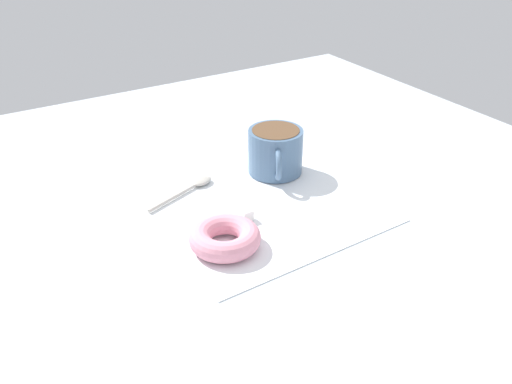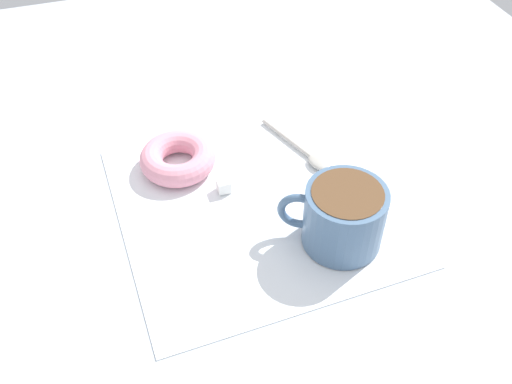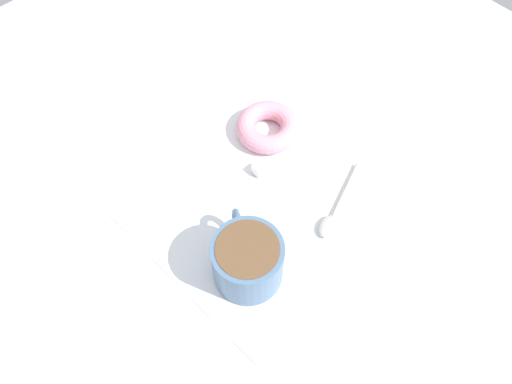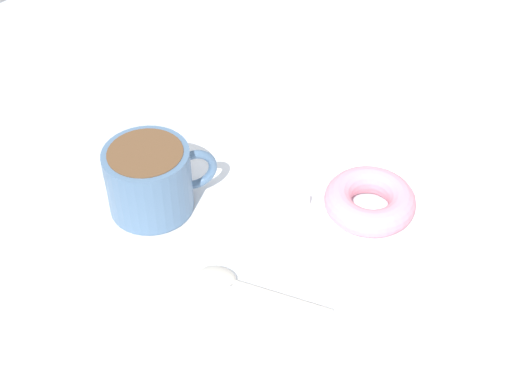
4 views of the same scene
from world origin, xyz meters
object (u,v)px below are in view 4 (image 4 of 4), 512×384
at_px(sugar_cube, 299,201).
at_px(spoon, 236,282).
at_px(coffee_cup, 150,178).
at_px(donut, 370,201).

bearing_deg(sugar_cube, spoon, -79.38).
relative_size(coffee_cup, donut, 1.16).
relative_size(coffee_cup, sugar_cube, 7.02).
relative_size(spoon, sugar_cube, 8.19).
distance_m(coffee_cup, sugar_cube, 0.16).
height_order(donut, sugar_cube, donut).
xyz_separation_m(donut, spoon, (-0.04, -0.17, -0.01)).
relative_size(donut, sugar_cube, 6.05).
xyz_separation_m(coffee_cup, donut, (0.17, 0.15, -0.02)).
bearing_deg(donut, coffee_cup, -140.19).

